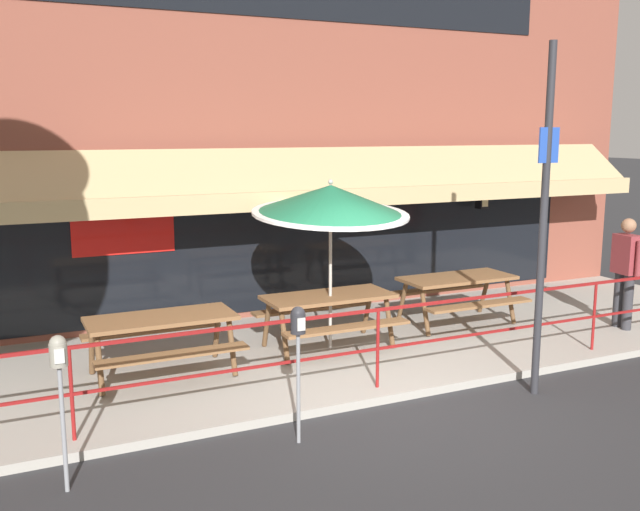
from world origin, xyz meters
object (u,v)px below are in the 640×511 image
at_px(patio_umbrella_centre, 331,201).
at_px(pedestrian_walking, 626,267).
at_px(parking_meter_far, 298,333).
at_px(parking_meter_near, 59,366).
at_px(picnic_table_left, 161,329).
at_px(street_sign_pole, 544,219).
at_px(picnic_table_centre, 328,306).
at_px(picnic_table_right, 457,286).

height_order(patio_umbrella_centre, pedestrian_walking, patio_umbrella_centre).
relative_size(patio_umbrella_centre, parking_meter_far, 1.68).
relative_size(pedestrian_walking, parking_meter_near, 1.20).
bearing_deg(picnic_table_left, street_sign_pole, -29.43).
xyz_separation_m(picnic_table_centre, picnic_table_right, (2.37, 0.27, 0.00)).
distance_m(picnic_table_left, picnic_table_centre, 2.38).
relative_size(picnic_table_left, picnic_table_right, 1.00).
distance_m(picnic_table_right, pedestrian_walking, 2.56).
bearing_deg(parking_meter_far, picnic_table_left, 110.32).
bearing_deg(picnic_table_left, pedestrian_walking, -7.04).
xyz_separation_m(patio_umbrella_centre, street_sign_pole, (1.60, -2.34, -0.07)).
height_order(patio_umbrella_centre, parking_meter_near, patio_umbrella_centre).
distance_m(parking_meter_near, parking_meter_far, 2.24).
xyz_separation_m(patio_umbrella_centre, pedestrian_walking, (4.56, -0.96, -1.12)).
bearing_deg(picnic_table_centre, patio_umbrella_centre, -90.00).
height_order(picnic_table_right, pedestrian_walking, pedestrian_walking).
height_order(picnic_table_centre, patio_umbrella_centre, patio_umbrella_centre).
distance_m(picnic_table_centre, picnic_table_right, 2.39).
height_order(parking_meter_near, street_sign_pole, street_sign_pole).
distance_m(patio_umbrella_centre, street_sign_pole, 2.83).
height_order(pedestrian_walking, parking_meter_near, pedestrian_walking).
xyz_separation_m(parking_meter_near, parking_meter_far, (2.24, 0.04, 0.00)).
xyz_separation_m(picnic_table_left, picnic_table_centre, (2.37, 0.16, 0.00)).
distance_m(patio_umbrella_centre, parking_meter_far, 3.02).
distance_m(picnic_table_centre, pedestrian_walking, 4.69).
bearing_deg(street_sign_pole, picnic_table_left, 150.57).
bearing_deg(pedestrian_walking, picnic_table_left, 172.96).
relative_size(picnic_table_right, patio_umbrella_centre, 0.76).
height_order(parking_meter_far, street_sign_pole, street_sign_pole).
height_order(picnic_table_left, parking_meter_far, parking_meter_far).
bearing_deg(patio_umbrella_centre, parking_meter_far, -122.53).
bearing_deg(picnic_table_right, parking_meter_far, -145.11).
height_order(picnic_table_left, pedestrian_walking, pedestrian_walking).
relative_size(patio_umbrella_centre, pedestrian_walking, 1.39).
distance_m(pedestrian_walking, street_sign_pole, 3.44).
bearing_deg(parking_meter_near, picnic_table_centre, 33.52).
bearing_deg(parking_meter_far, picnic_table_centre, 58.12).
distance_m(picnic_table_left, parking_meter_near, 2.75).
bearing_deg(picnic_table_left, picnic_table_right, 5.13).
bearing_deg(patio_umbrella_centre, picnic_table_centre, 90.00).
distance_m(pedestrian_walking, parking_meter_far, 6.25).
relative_size(picnic_table_centre, street_sign_pole, 0.44).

